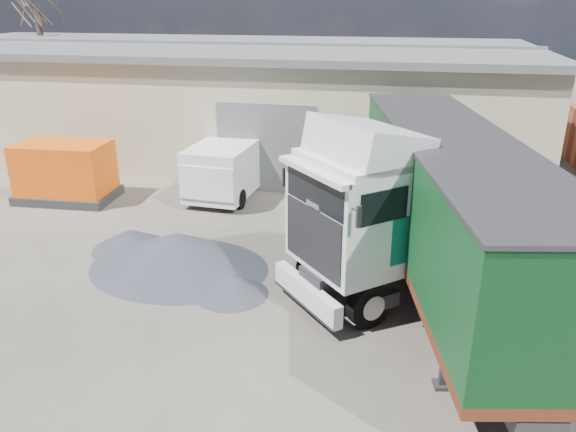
% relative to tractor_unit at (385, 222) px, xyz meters
% --- Properties ---
extents(ground, '(120.00, 120.00, 0.00)m').
position_rel_tractor_unit_xyz_m(ground, '(-2.93, -2.43, -2.05)').
color(ground, black).
rests_on(ground, ground).
extents(warehouse, '(30.60, 12.60, 5.42)m').
position_rel_tractor_unit_xyz_m(warehouse, '(-8.93, 13.56, 0.62)').
color(warehouse, '#B6A98C').
rests_on(warehouse, ground).
extents(tractor_unit, '(7.16, 6.72, 4.86)m').
position_rel_tractor_unit_xyz_m(tractor_unit, '(0.00, 0.00, 0.00)').
color(tractor_unit, black).
rests_on(tractor_unit, ground).
extents(box_trailer, '(5.05, 13.21, 4.30)m').
position_rel_tractor_unit_xyz_m(box_trailer, '(1.60, 0.51, 0.58)').
color(box_trailer, '#2D2D30').
rests_on(box_trailer, ground).
extents(panel_van, '(2.60, 5.49, 2.18)m').
position_rel_tractor_unit_xyz_m(panel_van, '(-6.33, 7.14, -0.92)').
color(panel_van, black).
rests_on(panel_van, ground).
extents(orange_skip, '(3.73, 2.41, 2.28)m').
position_rel_tractor_unit_xyz_m(orange_skip, '(-12.40, 5.13, -1.05)').
color(orange_skip, '#2D2D30').
rests_on(orange_skip, ground).
extents(gravel_heap, '(6.30, 5.60, 1.12)m').
position_rel_tractor_unit_xyz_m(gravel_heap, '(-6.01, 0.32, -1.52)').
color(gravel_heap, black).
rests_on(gravel_heap, ground).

